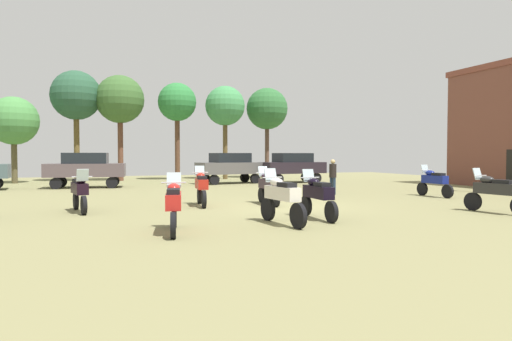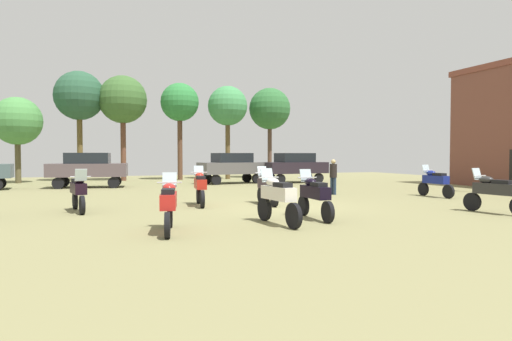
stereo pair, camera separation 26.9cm
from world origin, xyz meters
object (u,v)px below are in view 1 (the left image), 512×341
at_px(motorcycle_6, 495,191).
at_px(person_1, 333,174).
at_px(motorcycle_1, 318,195).
at_px(motorcycle_8, 80,191).
at_px(motorcycle_7, 282,197).
at_px(tree_2, 120,100).
at_px(car_2, 293,165).
at_px(motorcycle_3, 201,186).
at_px(tree_3, 225,107).
at_px(motorcycle_4, 434,181).
at_px(tree_1, 76,96).
at_px(motorcycle_2, 174,203).
at_px(car_1, 230,166).
at_px(tree_8, 267,109).
at_px(car_4, 86,167).
at_px(tree_5, 177,103).
at_px(motorcycle_5, 268,186).
at_px(tree_6, 14,121).

distance_m(motorcycle_6, person_1, 7.85).
distance_m(motorcycle_1, motorcycle_8, 7.76).
height_order(motorcycle_7, tree_2, tree_2).
xyz_separation_m(motorcycle_6, car_2, (0.54, 16.53, 0.46)).
relative_size(motorcycle_3, tree_3, 0.29).
bearing_deg(motorcycle_4, tree_1, 129.19).
relative_size(motorcycle_2, motorcycle_6, 0.98).
bearing_deg(motorcycle_3, tree_2, 102.77).
bearing_deg(motorcycle_7, car_1, 70.98).
height_order(motorcycle_6, tree_8, tree_8).
distance_m(motorcycle_4, motorcycle_6, 5.64).
bearing_deg(motorcycle_6, tree_3, 87.49).
xyz_separation_m(car_1, car_2, (4.23, -0.59, 0.00)).
relative_size(motorcycle_8, tree_1, 0.28).
bearing_deg(tree_1, car_4, -84.59).
height_order(motorcycle_3, motorcycle_7, motorcycle_7).
bearing_deg(tree_8, tree_2, -179.46).
relative_size(motorcycle_1, car_2, 0.51).
relative_size(motorcycle_1, car_1, 0.50).
distance_m(motorcycle_7, car_4, 16.92).
relative_size(motorcycle_1, tree_2, 0.29).
bearing_deg(tree_8, tree_1, 178.70).
height_order(motorcycle_2, tree_1, tree_1).
xyz_separation_m(motorcycle_1, car_4, (-6.53, 15.52, 0.46)).
height_order(motorcycle_4, motorcycle_6, motorcycle_6).
bearing_deg(motorcycle_1, motorcycle_7, -155.29).
height_order(motorcycle_2, car_1, car_1).
distance_m(tree_2, tree_8, 11.49).
bearing_deg(motorcycle_7, motorcycle_3, 94.75).
height_order(motorcycle_3, person_1, person_1).
bearing_deg(motorcycle_2, car_1, 79.48).
relative_size(motorcycle_2, tree_2, 0.28).
bearing_deg(car_2, motorcycle_3, 136.35).
bearing_deg(tree_1, motorcycle_6, -60.51).
distance_m(motorcycle_1, motorcycle_2, 4.47).
bearing_deg(motorcycle_3, car_2, 58.27).
distance_m(motorcycle_8, tree_5, 19.53).
relative_size(person_1, tree_3, 0.23).
height_order(motorcycle_5, motorcycle_8, motorcycle_8).
bearing_deg(tree_8, tree_5, -177.38).
xyz_separation_m(motorcycle_6, tree_1, (-13.18, 23.31, 5.32)).
xyz_separation_m(motorcycle_1, motorcycle_7, (-1.42, -0.61, 0.03)).
xyz_separation_m(person_1, tree_6, (-15.48, 14.51, 3.12)).
height_order(tree_6, tree_8, tree_8).
bearing_deg(tree_1, car_2, -26.31).
bearing_deg(tree_8, car_4, -154.38).
bearing_deg(tree_2, car_4, -109.47).
height_order(motorcycle_3, tree_6, tree_6).
relative_size(motorcycle_5, tree_6, 0.38).
bearing_deg(motorcycle_6, tree_5, 96.45).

